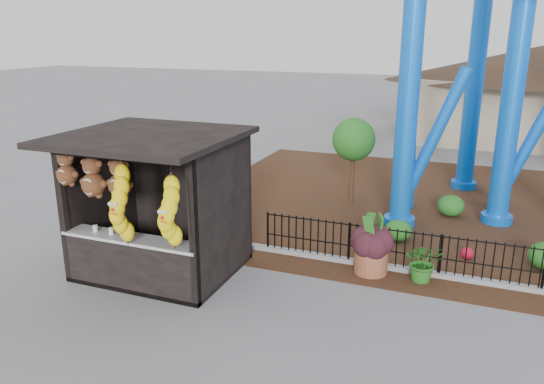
% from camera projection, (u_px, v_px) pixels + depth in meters
% --- Properties ---
extents(ground, '(120.00, 120.00, 0.00)m').
position_uv_depth(ground, '(268.00, 320.00, 9.80)').
color(ground, slate).
rests_on(ground, ground).
extents(mulch_bed, '(18.00, 12.00, 0.02)m').
position_uv_depth(mulch_bed, '(496.00, 213.00, 15.53)').
color(mulch_bed, '#331E11').
rests_on(mulch_bed, ground).
extents(curb, '(18.00, 0.18, 0.12)m').
position_uv_depth(curb, '(499.00, 284.00, 11.06)').
color(curb, gray).
rests_on(curb, ground).
extents(prize_booth, '(3.50, 3.40, 3.12)m').
position_uv_depth(prize_booth, '(152.00, 208.00, 11.20)').
color(prize_booth, black).
rests_on(prize_booth, ground).
extents(terracotta_planter, '(0.97, 0.97, 0.63)m').
position_uv_depth(terracotta_planter, '(371.00, 259.00, 11.64)').
color(terracotta_planter, brown).
rests_on(terracotta_planter, ground).
extents(planter_foliage, '(0.70, 0.70, 0.64)m').
position_uv_depth(planter_foliage, '(373.00, 232.00, 11.45)').
color(planter_foliage, black).
rests_on(planter_foliage, terracotta_planter).
extents(potted_plant, '(0.92, 0.84, 0.89)m').
position_uv_depth(potted_plant, '(424.00, 262.00, 11.21)').
color(potted_plant, '#285418').
rests_on(potted_plant, ground).
extents(landscaping, '(8.37, 3.78, 0.62)m').
position_uv_depth(landscaping, '(503.00, 234.00, 13.16)').
color(landscaping, '#215D1B').
rests_on(landscaping, mulch_bed).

